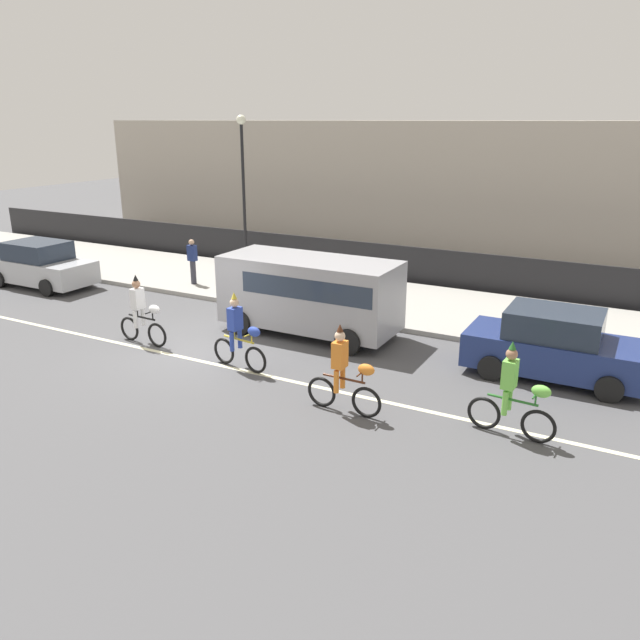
# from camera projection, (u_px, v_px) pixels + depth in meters

# --- Properties ---
(ground_plane) EXTENTS (80.00, 80.00, 0.00)m
(ground_plane) POSITION_uv_depth(u_px,v_px,m) (195.00, 351.00, 16.46)
(ground_plane) COLOR #4C4C4F
(road_centre_line) EXTENTS (36.00, 0.14, 0.01)m
(road_centre_line) POSITION_uv_depth(u_px,v_px,m) (183.00, 357.00, 16.04)
(road_centre_line) COLOR beige
(road_centre_line) RESTS_ON ground
(sidewalk_curb) EXTENTS (60.00, 5.00, 0.15)m
(sidewalk_curb) POSITION_uv_depth(u_px,v_px,m) (314.00, 292.00, 21.88)
(sidewalk_curb) COLOR #9E9B93
(sidewalk_curb) RESTS_ON ground
(fence_line) EXTENTS (40.00, 0.08, 1.40)m
(fence_line) POSITION_uv_depth(u_px,v_px,m) (350.00, 259.00, 24.12)
(fence_line) COLOR black
(fence_line) RESTS_ON ground
(building_backdrop) EXTENTS (28.00, 8.00, 5.79)m
(building_backdrop) POSITION_uv_depth(u_px,v_px,m) (378.00, 180.00, 31.82)
(building_backdrop) COLOR #B2A899
(building_backdrop) RESTS_ON ground
(parade_cyclist_zebra) EXTENTS (1.72, 0.50, 1.92)m
(parade_cyclist_zebra) POSITION_uv_depth(u_px,v_px,m) (142.00, 314.00, 16.77)
(parade_cyclist_zebra) COLOR black
(parade_cyclist_zebra) RESTS_ON ground
(parade_cyclist_cobalt) EXTENTS (1.71, 0.52, 1.92)m
(parade_cyclist_cobalt) POSITION_uv_depth(u_px,v_px,m) (239.00, 336.00, 15.08)
(parade_cyclist_cobalt) COLOR black
(parade_cyclist_cobalt) RESTS_ON ground
(parade_cyclist_orange) EXTENTS (1.72, 0.50, 1.92)m
(parade_cyclist_orange) POSITION_uv_depth(u_px,v_px,m) (344.00, 375.00, 12.79)
(parade_cyclist_orange) COLOR black
(parade_cyclist_orange) RESTS_ON ground
(parade_cyclist_lime) EXTENTS (1.72, 0.50, 1.92)m
(parade_cyclist_lime) POSITION_uv_depth(u_px,v_px,m) (514.00, 396.00, 11.82)
(parade_cyclist_lime) COLOR black
(parade_cyclist_lime) RESTS_ON ground
(parked_van_grey) EXTENTS (5.00, 2.22, 2.18)m
(parked_van_grey) POSITION_uv_depth(u_px,v_px,m) (312.00, 291.00, 17.41)
(parked_van_grey) COLOR #99999E
(parked_van_grey) RESTS_ON ground
(parked_car_silver) EXTENTS (4.10, 1.92, 1.64)m
(parked_car_silver) POSITION_uv_depth(u_px,v_px,m) (41.00, 265.00, 22.67)
(parked_car_silver) COLOR #B7BABF
(parked_car_silver) RESTS_ON ground
(parked_car_navy) EXTENTS (4.10, 1.92, 1.64)m
(parked_car_navy) POSITION_uv_depth(u_px,v_px,m) (555.00, 346.00, 14.59)
(parked_car_navy) COLOR navy
(parked_car_navy) RESTS_ON ground
(street_lamp_post) EXTENTS (0.36, 0.36, 5.86)m
(street_lamp_post) POSITION_uv_depth(u_px,v_px,m) (243.00, 169.00, 24.21)
(street_lamp_post) COLOR black
(street_lamp_post) RESTS_ON sidewalk_curb
(pedestrian_onlooker) EXTENTS (0.32, 0.20, 1.62)m
(pedestrian_onlooker) POSITION_uv_depth(u_px,v_px,m) (193.00, 260.00, 22.38)
(pedestrian_onlooker) COLOR #33333D
(pedestrian_onlooker) RESTS_ON sidewalk_curb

